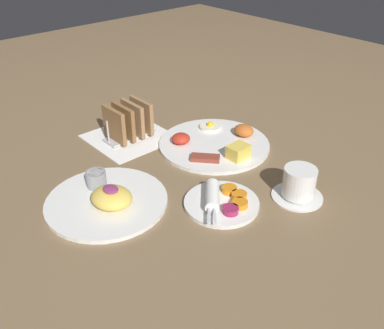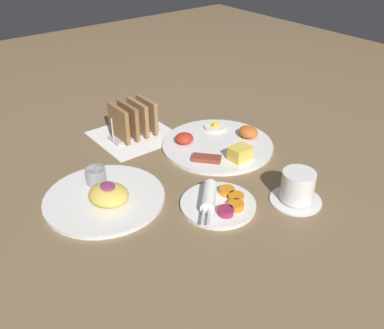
# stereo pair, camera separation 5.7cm
# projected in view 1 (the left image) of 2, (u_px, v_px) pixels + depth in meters

# --- Properties ---
(ground_plane) EXTENTS (3.00, 3.00, 0.00)m
(ground_plane) POSITION_uv_depth(u_px,v_px,m) (166.00, 168.00, 1.12)
(ground_plane) COLOR brown
(napkin_flat) EXTENTS (0.22, 0.22, 0.00)m
(napkin_flat) POSITION_uv_depth(u_px,v_px,m) (130.00, 137.00, 1.26)
(napkin_flat) COLOR white
(napkin_flat) RESTS_ON ground_plane
(plate_breakfast) EXTENTS (0.31, 0.31, 0.05)m
(plate_breakfast) POSITION_uv_depth(u_px,v_px,m) (217.00, 143.00, 1.21)
(plate_breakfast) COLOR white
(plate_breakfast) RESTS_ON ground_plane
(plate_condiments) EXTENTS (0.17, 0.18, 0.04)m
(plate_condiments) POSITION_uv_depth(u_px,v_px,m) (222.00, 201.00, 0.97)
(plate_condiments) COLOR white
(plate_condiments) RESTS_ON ground_plane
(plate_foreground) EXTENTS (0.28, 0.28, 0.06)m
(plate_foreground) POSITION_uv_depth(u_px,v_px,m) (107.00, 198.00, 0.98)
(plate_foreground) COLOR white
(plate_foreground) RESTS_ON ground_plane
(toast_rack) EXTENTS (0.10, 0.15, 0.10)m
(toast_rack) POSITION_uv_depth(u_px,v_px,m) (128.00, 122.00, 1.24)
(toast_rack) COLOR #B7B7BC
(toast_rack) RESTS_ON ground_plane
(coffee_cup) EXTENTS (0.12, 0.12, 0.08)m
(coffee_cup) POSITION_uv_depth(u_px,v_px,m) (299.00, 184.00, 0.99)
(coffee_cup) COLOR white
(coffee_cup) RESTS_ON ground_plane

